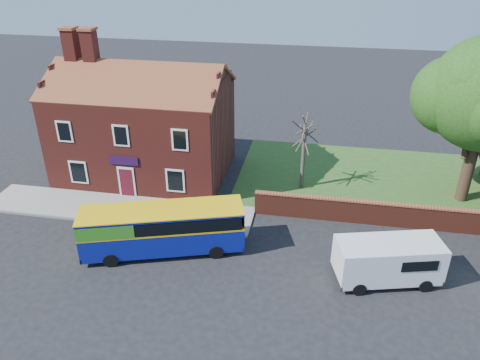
# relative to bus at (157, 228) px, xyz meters

# --- Properties ---
(ground) EXTENTS (120.00, 120.00, 0.00)m
(ground) POSITION_rel_bus_xyz_m (2.78, -1.83, -1.58)
(ground) COLOR black
(ground) RESTS_ON ground
(pavement) EXTENTS (18.00, 3.50, 0.12)m
(pavement) POSITION_rel_bus_xyz_m (-4.22, 3.92, -1.52)
(pavement) COLOR gray
(pavement) RESTS_ON ground
(kerb) EXTENTS (18.00, 0.15, 0.14)m
(kerb) POSITION_rel_bus_xyz_m (-4.22, 2.17, -1.51)
(kerb) COLOR slate
(kerb) RESTS_ON ground
(grass_strip) EXTENTS (26.00, 12.00, 0.04)m
(grass_strip) POSITION_rel_bus_xyz_m (15.78, 11.17, -1.56)
(grass_strip) COLOR #426B28
(grass_strip) RESTS_ON ground
(shop_building) EXTENTS (12.30, 8.13, 10.50)m
(shop_building) POSITION_rel_bus_xyz_m (-4.24, 9.67, 1.83)
(shop_building) COLOR maroon
(shop_building) RESTS_ON ground
(boundary_wall) EXTENTS (22.00, 0.38, 1.60)m
(boundary_wall) POSITION_rel_bus_xyz_m (15.78, 5.17, -0.77)
(boundary_wall) COLOR maroon
(boundary_wall) RESTS_ON ground
(bus) EXTENTS (9.37, 4.97, 2.78)m
(bus) POSITION_rel_bus_xyz_m (0.00, 0.00, 0.00)
(bus) COLOR #0D188F
(bus) RESTS_ON ground
(van_near) EXTENTS (5.76, 3.47, 2.37)m
(van_near) POSITION_rel_bus_xyz_m (12.61, -0.30, -0.26)
(van_near) COLOR white
(van_near) RESTS_ON ground
(bare_tree) EXTENTS (1.99, 2.37, 5.29)m
(bare_tree) POSITION_rel_bus_xyz_m (7.56, 9.23, 1.13)
(bare_tree) COLOR #4C4238
(bare_tree) RESTS_ON ground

